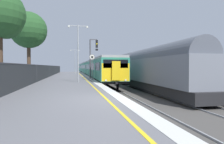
{
  "coord_description": "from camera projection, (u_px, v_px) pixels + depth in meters",
  "views": [
    {
      "loc": [
        -1.93,
        -9.13,
        1.53
      ],
      "look_at": [
        1.71,
        8.81,
        1.05
      ],
      "focal_mm": 31.47,
      "sensor_mm": 36.0,
      "label": 1
    }
  ],
  "objects": [
    {
      "name": "ground",
      "position": [
        165.0,
        109.0,
        9.91
      ],
      "size": [
        17.4,
        110.0,
        1.21
      ],
      "color": "slate"
    },
    {
      "name": "commuter_train_at_platform",
      "position": [
        89.0,
        68.0,
        49.35
      ],
      "size": [
        2.83,
        63.48,
        3.81
      ],
      "color": "#2D846B",
      "rests_on": "ground"
    },
    {
      "name": "freight_train_adjacent_track",
      "position": [
        120.0,
        67.0,
        33.67
      ],
      "size": [
        2.6,
        45.5,
        4.45
      ],
      "color": "#232326",
      "rests_on": "ground"
    },
    {
      "name": "signal_gantry",
      "position": [
        92.0,
        54.0,
        25.39
      ],
      "size": [
        1.1,
        0.24,
        5.12
      ],
      "color": "#47474C",
      "rests_on": "ground"
    },
    {
      "name": "speed_limit_sign",
      "position": [
        92.0,
        64.0,
        22.01
      ],
      "size": [
        0.59,
        0.08,
        2.93
      ],
      "color": "#59595B",
      "rests_on": "ground"
    },
    {
      "name": "platform_lamp_mid",
      "position": [
        78.0,
        48.0,
        19.46
      ],
      "size": [
        2.0,
        0.2,
        5.69
      ],
      "color": "#93999E",
      "rests_on": "ground"
    },
    {
      "name": "platform_lamp_far",
      "position": [
        75.0,
        59.0,
        43.29
      ],
      "size": [
        2.0,
        0.2,
        5.36
      ],
      "color": "#93999E",
      "rests_on": "ground"
    },
    {
      "name": "background_tree_left",
      "position": [
        29.0,
        31.0,
        24.2
      ],
      "size": [
        4.47,
        4.47,
        8.32
      ],
      "color": "#473323",
      "rests_on": "ground"
    },
    {
      "name": "background_tree_centre",
      "position": [
        1.0,
        16.0,
        14.28
      ],
      "size": [
        3.54,
        3.58,
        7.15
      ],
      "color": "#473323",
      "rests_on": "ground"
    }
  ]
}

